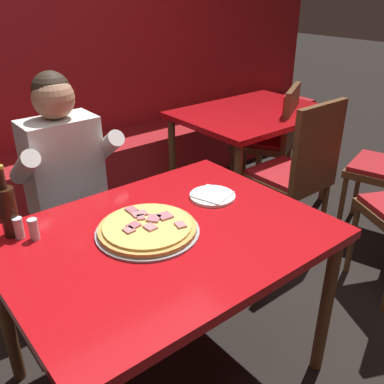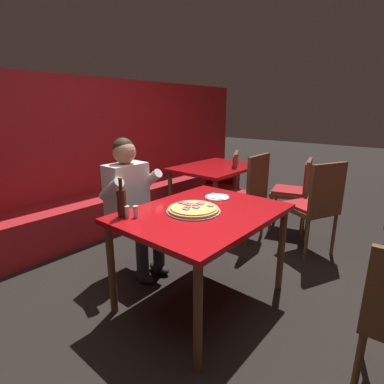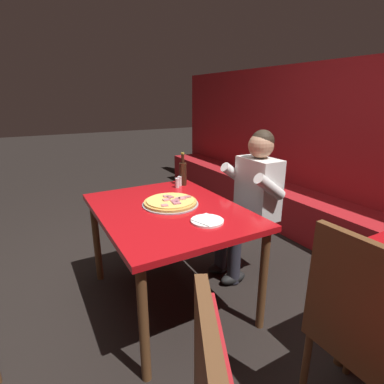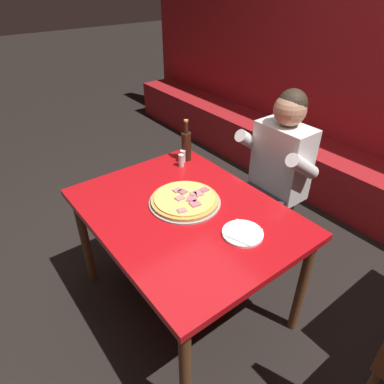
{
  "view_description": "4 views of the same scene",
  "coord_description": "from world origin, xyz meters",
  "px_view_note": "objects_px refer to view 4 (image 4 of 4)",
  "views": [
    {
      "loc": [
        -0.82,
        -1.18,
        1.67
      ],
      "look_at": [
        0.17,
        0.04,
        0.88
      ],
      "focal_mm": 40.0,
      "sensor_mm": 36.0,
      "label": 1
    },
    {
      "loc": [
        -1.7,
        -1.33,
        1.53
      ],
      "look_at": [
        0.07,
        0.17,
        0.88
      ],
      "focal_mm": 28.0,
      "sensor_mm": 36.0,
      "label": 2
    },
    {
      "loc": [
        1.82,
        -0.83,
        1.53
      ],
      "look_at": [
        0.05,
        0.16,
        0.88
      ],
      "focal_mm": 28.0,
      "sensor_mm": 36.0,
      "label": 3
    },
    {
      "loc": [
        1.24,
        -0.9,
        1.91
      ],
      "look_at": [
        0.07,
        0.0,
        0.93
      ],
      "focal_mm": 32.0,
      "sensor_mm": 36.0,
      "label": 4
    }
  ],
  "objects_px": {
    "pizza": "(185,200)",
    "shaker_parmesan": "(183,157)",
    "plate_white_paper": "(243,233)",
    "shaker_red_pepper_flakes": "(181,161)",
    "beer_bottle": "(186,145)",
    "diner_seated_blue_shirt": "(272,174)",
    "main_dining_table": "(185,222)"
  },
  "relations": [
    {
      "from": "pizza",
      "to": "plate_white_paper",
      "type": "xyz_separation_m",
      "value": [
        0.4,
        0.07,
        -0.01
      ]
    },
    {
      "from": "plate_white_paper",
      "to": "diner_seated_blue_shirt",
      "type": "relative_size",
      "value": 0.16
    },
    {
      "from": "plate_white_paper",
      "to": "beer_bottle",
      "type": "bearing_deg",
      "value": 162.74
    },
    {
      "from": "shaker_red_pepper_flakes",
      "to": "shaker_parmesan",
      "type": "bearing_deg",
      "value": 132.98
    },
    {
      "from": "main_dining_table",
      "to": "plate_white_paper",
      "type": "distance_m",
      "value": 0.37
    },
    {
      "from": "plate_white_paper",
      "to": "shaker_parmesan",
      "type": "xyz_separation_m",
      "value": [
        -0.8,
        0.21,
        0.03
      ]
    },
    {
      "from": "pizza",
      "to": "shaker_red_pepper_flakes",
      "type": "xyz_separation_m",
      "value": [
        -0.36,
        0.24,
        0.02
      ]
    },
    {
      "from": "shaker_parmesan",
      "to": "shaker_red_pepper_flakes",
      "type": "relative_size",
      "value": 1.0
    },
    {
      "from": "main_dining_table",
      "to": "pizza",
      "type": "relative_size",
      "value": 3.03
    },
    {
      "from": "pizza",
      "to": "diner_seated_blue_shirt",
      "type": "bearing_deg",
      "value": 88.98
    },
    {
      "from": "plate_white_paper",
      "to": "shaker_parmesan",
      "type": "distance_m",
      "value": 0.83
    },
    {
      "from": "pizza",
      "to": "shaker_parmesan",
      "type": "xyz_separation_m",
      "value": [
        -0.4,
        0.28,
        0.02
      ]
    },
    {
      "from": "main_dining_table",
      "to": "plate_white_paper",
      "type": "height_order",
      "value": "plate_white_paper"
    },
    {
      "from": "pizza",
      "to": "plate_white_paper",
      "type": "relative_size",
      "value": 1.96
    },
    {
      "from": "diner_seated_blue_shirt",
      "to": "beer_bottle",
      "type": "bearing_deg",
      "value": -135.76
    },
    {
      "from": "beer_bottle",
      "to": "shaker_parmesan",
      "type": "height_order",
      "value": "beer_bottle"
    },
    {
      "from": "beer_bottle",
      "to": "diner_seated_blue_shirt",
      "type": "height_order",
      "value": "diner_seated_blue_shirt"
    },
    {
      "from": "pizza",
      "to": "shaker_red_pepper_flakes",
      "type": "bearing_deg",
      "value": 146.91
    },
    {
      "from": "main_dining_table",
      "to": "shaker_parmesan",
      "type": "xyz_separation_m",
      "value": [
        -0.46,
        0.32,
        0.12
      ]
    },
    {
      "from": "main_dining_table",
      "to": "diner_seated_blue_shirt",
      "type": "relative_size",
      "value": 0.98
    },
    {
      "from": "pizza",
      "to": "diner_seated_blue_shirt",
      "type": "height_order",
      "value": "diner_seated_blue_shirt"
    },
    {
      "from": "beer_bottle",
      "to": "diner_seated_blue_shirt",
      "type": "distance_m",
      "value": 0.62
    },
    {
      "from": "shaker_parmesan",
      "to": "shaker_red_pepper_flakes",
      "type": "distance_m",
      "value": 0.06
    },
    {
      "from": "pizza",
      "to": "shaker_parmesan",
      "type": "relative_size",
      "value": 4.79
    },
    {
      "from": "pizza",
      "to": "main_dining_table",
      "type": "bearing_deg",
      "value": -38.46
    },
    {
      "from": "beer_bottle",
      "to": "shaker_parmesan",
      "type": "bearing_deg",
      "value": -72.05
    },
    {
      "from": "plate_white_paper",
      "to": "diner_seated_blue_shirt",
      "type": "height_order",
      "value": "diner_seated_blue_shirt"
    },
    {
      "from": "beer_bottle",
      "to": "shaker_parmesan",
      "type": "xyz_separation_m",
      "value": [
        0.01,
        -0.04,
        -0.07
      ]
    },
    {
      "from": "plate_white_paper",
      "to": "shaker_red_pepper_flakes",
      "type": "height_order",
      "value": "shaker_red_pepper_flakes"
    },
    {
      "from": "main_dining_table",
      "to": "shaker_red_pepper_flakes",
      "type": "height_order",
      "value": "shaker_red_pepper_flakes"
    },
    {
      "from": "pizza",
      "to": "plate_white_paper",
      "type": "bearing_deg",
      "value": 9.49
    },
    {
      "from": "pizza",
      "to": "diner_seated_blue_shirt",
      "type": "distance_m",
      "value": 0.74
    }
  ]
}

